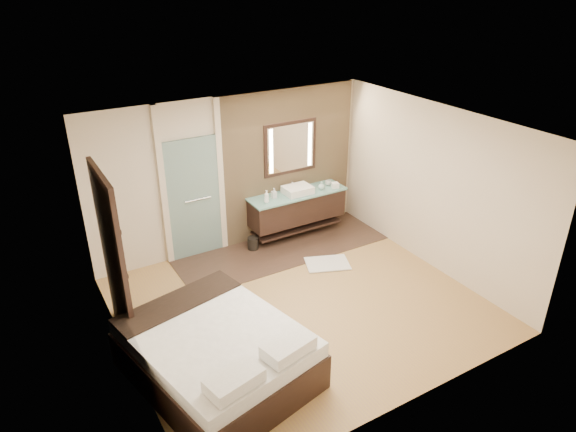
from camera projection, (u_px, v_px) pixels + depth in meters
floor at (301, 304)px, 7.66m from camera, size 5.00×5.00×0.00m
tile_strip at (282, 249)px, 9.17m from camera, size 3.80×1.30×0.01m
stone_wall at (289, 163)px, 9.28m from camera, size 2.60×0.08×2.70m
vanity at (297, 207)px, 9.39m from camera, size 1.85×0.55×0.88m
mirror_unit at (290, 148)px, 9.11m from camera, size 1.06×0.04×0.96m
frosted_door at (193, 194)px, 8.52m from camera, size 1.10×0.12×2.70m
shoji_partition at (114, 259)px, 6.49m from camera, size 0.06×1.20×2.40m
bed at (217, 354)px, 6.18m from camera, size 2.15×2.47×0.83m
bath_mat at (327, 263)px, 8.69m from camera, size 0.85×0.73×0.02m
waste_bin at (253, 243)px, 9.11m from camera, size 0.22×0.22×0.24m
tissue_box at (335, 185)px, 9.46m from camera, size 0.15×0.15×0.10m
soap_bottle_a at (266, 196)px, 8.85m from camera, size 0.09×0.09×0.22m
soap_bottle_b at (274, 193)px, 9.03m from camera, size 0.09×0.09×0.18m
soap_bottle_c at (321, 186)px, 9.38m from camera, size 0.15×0.15×0.15m
cup at (328, 183)px, 9.59m from camera, size 0.14×0.14×0.09m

